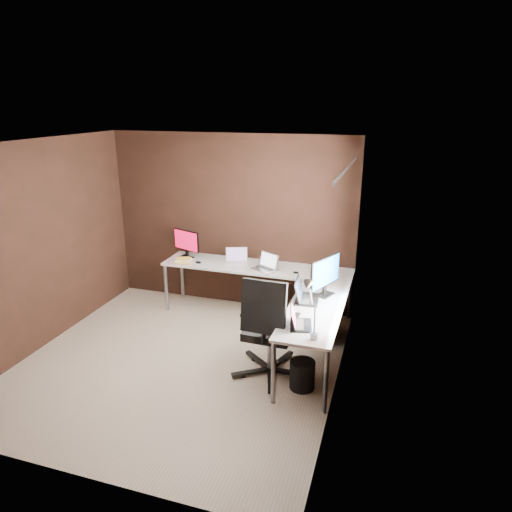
# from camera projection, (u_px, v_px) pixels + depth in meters

# --- Properties ---
(room) EXTENTS (3.60, 3.60, 2.50)m
(room) POSITION_uv_depth(u_px,v_px,m) (206.00, 261.00, 4.90)
(room) COLOR #C4B598
(room) RESTS_ON ground
(desk) EXTENTS (2.65, 2.25, 0.73)m
(desk) POSITION_uv_depth(u_px,v_px,m) (273.00, 285.00, 5.83)
(desk) COLOR white
(desk) RESTS_ON ground
(drawer_pedestal) EXTENTS (0.42, 0.50, 0.60)m
(drawer_pedestal) POSITION_uv_depth(u_px,v_px,m) (319.00, 314.00, 5.89)
(drawer_pedestal) COLOR white
(drawer_pedestal) RESTS_ON ground
(monitor_left) EXTENTS (0.45, 0.21, 0.41)m
(monitor_left) POSITION_uv_depth(u_px,v_px,m) (186.00, 242.00, 6.62)
(monitor_left) COLOR black
(monitor_left) RESTS_ON desk
(monitor_right) EXTENTS (0.25, 0.54, 0.47)m
(monitor_right) POSITION_uv_depth(u_px,v_px,m) (325.00, 274.00, 5.31)
(monitor_right) COLOR black
(monitor_right) RESTS_ON desk
(laptop_white) EXTENTS (0.35, 0.30, 0.20)m
(laptop_white) POSITION_uv_depth(u_px,v_px,m) (237.00, 259.00, 6.46)
(laptop_white) COLOR white
(laptop_white) RESTS_ON desk
(laptop_silver) EXTENTS (0.40, 0.36, 0.22)m
(laptop_silver) POSITION_uv_depth(u_px,v_px,m) (266.00, 266.00, 6.20)
(laptop_silver) COLOR silver
(laptop_silver) RESTS_ON desk
(laptop_black_big) EXTENTS (0.30, 0.40, 0.25)m
(laptop_black_big) POSITION_uv_depth(u_px,v_px,m) (304.00, 295.00, 5.24)
(laptop_black_big) COLOR black
(laptop_black_big) RESTS_ON desk
(laptop_black_small) EXTENTS (0.28, 0.35, 0.21)m
(laptop_black_small) POSITION_uv_depth(u_px,v_px,m) (298.00, 322.00, 4.64)
(laptop_black_small) COLOR black
(laptop_black_small) RESTS_ON desk
(book_stack) EXTENTS (0.25, 0.21, 0.07)m
(book_stack) POSITION_uv_depth(u_px,v_px,m) (183.00, 261.00, 6.44)
(book_stack) COLOR tan
(book_stack) RESTS_ON desk
(mouse_left) EXTENTS (0.09, 0.06, 0.03)m
(mouse_left) POSITION_uv_depth(u_px,v_px,m) (198.00, 262.00, 6.43)
(mouse_left) COLOR black
(mouse_left) RESTS_ON desk
(mouse_corner) EXTENTS (0.08, 0.05, 0.03)m
(mouse_corner) POSITION_uv_depth(u_px,v_px,m) (296.00, 273.00, 6.06)
(mouse_corner) COLOR black
(mouse_corner) RESTS_ON desk
(desk_lamp) EXTENTS (0.19, 0.22, 0.57)m
(desk_lamp) POSITION_uv_depth(u_px,v_px,m) (310.00, 302.00, 4.36)
(desk_lamp) COLOR slate
(desk_lamp) RESTS_ON desk
(office_chair) EXTENTS (0.67, 0.67, 1.20)m
(office_chair) POSITION_uv_depth(u_px,v_px,m) (269.00, 347.00, 5.00)
(office_chair) COLOR black
(office_chair) RESTS_ON ground
(wastebasket) EXTENTS (0.36, 0.36, 0.31)m
(wastebasket) POSITION_uv_depth(u_px,v_px,m) (302.00, 375.00, 4.83)
(wastebasket) COLOR black
(wastebasket) RESTS_ON ground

